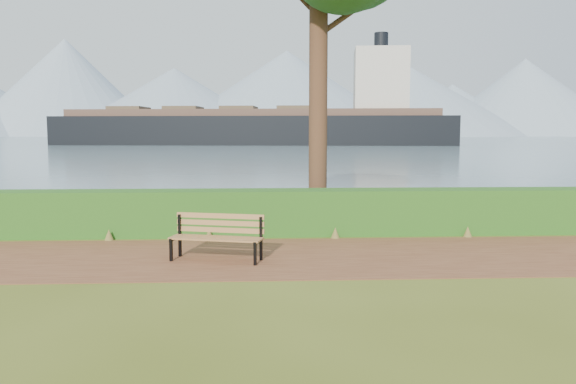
{
  "coord_description": "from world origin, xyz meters",
  "views": [
    {
      "loc": [
        -0.01,
        -9.78,
        2.26
      ],
      "look_at": [
        0.54,
        1.2,
        1.1
      ],
      "focal_mm": 35.0,
      "sensor_mm": 36.0,
      "label": 1
    }
  ],
  "objects": [
    {
      "name": "hedge",
      "position": [
        0.0,
        2.6,
        0.5
      ],
      "size": [
        32.0,
        0.85,
        1.0
      ],
      "primitive_type": "cube",
      "color": "#1A4D16",
      "rests_on": "ground"
    },
    {
      "name": "cargo_ship",
      "position": [
        1.26,
        97.02,
        3.38
      ],
      "size": [
        75.58,
        20.88,
        22.68
      ],
      "rotation": [
        0.0,
        0.0,
        -0.12
      ],
      "color": "black",
      "rests_on": "ground"
    },
    {
      "name": "ground",
      "position": [
        0.0,
        0.0,
        0.0
      ],
      "size": [
        140.0,
        140.0,
        0.0
      ],
      "primitive_type": "plane",
      "color": "#495418",
      "rests_on": "ground"
    },
    {
      "name": "mountains",
      "position": [
        -9.17,
        406.05,
        27.7
      ],
      "size": [
        585.0,
        190.0,
        70.0
      ],
      "color": "#7A8FA3",
      "rests_on": "ground"
    },
    {
      "name": "bench",
      "position": [
        -0.77,
        0.1,
        0.47
      ],
      "size": [
        1.71,
        0.88,
        0.82
      ],
      "rotation": [
        0.0,
        0.0,
        -0.26
      ],
      "color": "black",
      "rests_on": "ground"
    },
    {
      "name": "water",
      "position": [
        0.0,
        260.0,
        0.01
      ],
      "size": [
        700.0,
        510.0,
        0.0
      ],
      "primitive_type": "cube",
      "color": "slate",
      "rests_on": "ground"
    },
    {
      "name": "path",
      "position": [
        0.0,
        0.3,
        0.01
      ],
      "size": [
        40.0,
        3.4,
        0.01
      ],
      "primitive_type": "cube",
      "color": "brown",
      "rests_on": "ground"
    }
  ]
}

